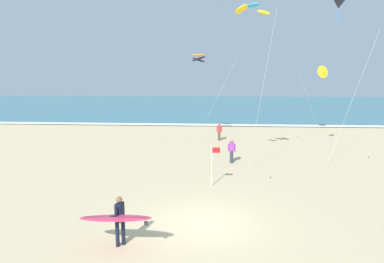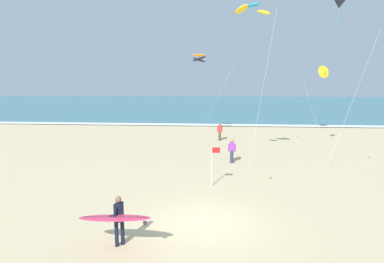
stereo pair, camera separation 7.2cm
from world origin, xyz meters
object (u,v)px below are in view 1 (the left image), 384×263
at_px(kite_delta_golden_mid, 323,72).
at_px(kite_arc_amber_far, 199,58).
at_px(bystander_red_top, 219,132).
at_px(kite_arc_cobalt_near, 253,9).
at_px(kite_diamond_charcoal_high, 341,10).
at_px(bystander_purple_top, 232,151).
at_px(lifeguard_flag, 213,162).
at_px(surfer_lead, 117,218).

distance_m(kite_delta_golden_mid, kite_arc_amber_far, 11.77).
xyz_separation_m(kite_delta_golden_mid, bystander_red_top, (-9.69, -3.25, -5.25)).
bearing_deg(kite_arc_amber_far, kite_arc_cobalt_near, -72.40).
height_order(kite_diamond_charcoal_high, bystander_purple_top, kite_diamond_charcoal_high).
relative_size(kite_delta_golden_mid, bystander_red_top, 4.20).
xyz_separation_m(kite_arc_cobalt_near, kite_delta_golden_mid, (8.05, 12.64, -3.23)).
distance_m(kite_diamond_charcoal_high, lifeguard_flag, 12.18).
xyz_separation_m(surfer_lead, kite_arc_amber_far, (1.59, 20.77, 6.25)).
xyz_separation_m(kite_arc_amber_far, bystander_purple_top, (2.65, -9.59, -6.49)).
bearing_deg(kite_delta_golden_mid, surfer_lead, -120.83).
bearing_deg(bystander_red_top, kite_diamond_charcoal_high, -47.29).
bearing_deg(kite_diamond_charcoal_high, kite_delta_golden_mid, 76.29).
relative_size(kite_arc_amber_far, lifeguard_flag, 3.65).
relative_size(kite_arc_cobalt_near, bystander_red_top, 6.05).
bearing_deg(surfer_lead, kite_arc_cobalt_near, 61.46).
relative_size(kite_arc_cobalt_near, lifeguard_flag, 4.58).
bearing_deg(kite_delta_golden_mid, bystander_red_top, -161.47).
relative_size(kite_diamond_charcoal_high, bystander_red_top, 6.67).
bearing_deg(bystander_purple_top, kite_arc_cobalt_near, -61.03).
xyz_separation_m(surfer_lead, kite_diamond_charcoal_high, (10.57, 11.27, 8.49)).
bearing_deg(bystander_purple_top, kite_arc_amber_far, 105.43).
relative_size(surfer_lead, kite_arc_cobalt_near, 0.27).
bearing_deg(bystander_red_top, lifeguard_flag, -92.25).
xyz_separation_m(kite_arc_cobalt_near, kite_diamond_charcoal_high, (5.40, 1.77, 0.25)).
height_order(kite_delta_golden_mid, bystander_purple_top, kite_delta_golden_mid).
bearing_deg(bystander_purple_top, surfer_lead, -110.76).
bearing_deg(kite_delta_golden_mid, kite_arc_cobalt_near, -122.49).
distance_m(surfer_lead, kite_diamond_charcoal_high, 17.63).
distance_m(kite_arc_cobalt_near, bystander_purple_top, 8.69).
xyz_separation_m(surfer_lead, bystander_red_top, (3.53, 18.90, -0.24)).
relative_size(kite_delta_golden_mid, kite_diamond_charcoal_high, 0.63).
distance_m(kite_delta_golden_mid, bystander_red_top, 11.49).
height_order(kite_arc_amber_far, kite_diamond_charcoal_high, kite_diamond_charcoal_high).
relative_size(bystander_red_top, lifeguard_flag, 0.76).
bearing_deg(kite_diamond_charcoal_high, lifeguard_flag, -147.42).
bearing_deg(lifeguard_flag, surfer_lead, -115.19).
distance_m(surfer_lead, kite_arc_cobalt_near, 13.60).
relative_size(surfer_lead, bystander_purple_top, 1.61).
relative_size(surfer_lead, kite_diamond_charcoal_high, 0.24).
distance_m(surfer_lead, bystander_purple_top, 11.96).
bearing_deg(kite_delta_golden_mid, bystander_purple_top, -129.31).
relative_size(kite_arc_cobalt_near, kite_diamond_charcoal_high, 0.91).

